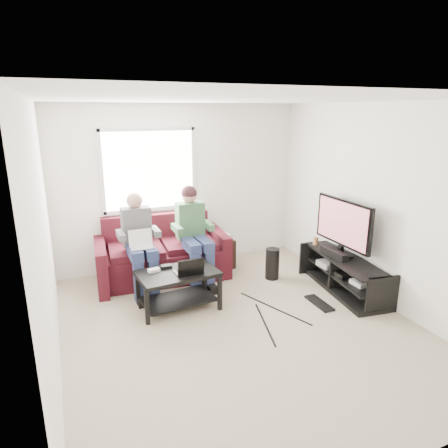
# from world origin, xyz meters

# --- Properties ---
(floor) EXTENTS (4.50, 4.50, 0.00)m
(floor) POSITION_xyz_m (0.00, 0.00, 0.00)
(floor) COLOR tan
(floor) RESTS_ON ground
(ceiling) EXTENTS (4.50, 4.50, 0.00)m
(ceiling) POSITION_xyz_m (0.00, 0.00, 2.60)
(ceiling) COLOR white
(ceiling) RESTS_ON wall_back
(wall_back) EXTENTS (4.50, 0.00, 4.50)m
(wall_back) POSITION_xyz_m (0.00, 2.25, 1.30)
(wall_back) COLOR white
(wall_back) RESTS_ON floor
(wall_front) EXTENTS (4.50, 0.00, 4.50)m
(wall_front) POSITION_xyz_m (0.00, -2.25, 1.30)
(wall_front) COLOR white
(wall_front) RESTS_ON floor
(wall_left) EXTENTS (0.00, 4.50, 4.50)m
(wall_left) POSITION_xyz_m (-2.00, 0.00, 1.30)
(wall_left) COLOR white
(wall_left) RESTS_ON floor
(wall_right) EXTENTS (0.00, 4.50, 4.50)m
(wall_right) POSITION_xyz_m (2.00, 0.00, 1.30)
(wall_right) COLOR white
(wall_right) RESTS_ON floor
(window) EXTENTS (1.48, 0.04, 1.28)m
(window) POSITION_xyz_m (-0.50, 2.23, 1.60)
(window) COLOR white
(window) RESTS_ON wall_back
(sofa) EXTENTS (2.04, 1.06, 0.93)m
(sofa) POSITION_xyz_m (-0.47, 1.80, 0.34)
(sofa) COLOR #451118
(sofa) RESTS_ON floor
(person_left) EXTENTS (0.40, 0.70, 1.39)m
(person_left) POSITION_xyz_m (-0.87, 1.44, 0.77)
(person_left) COLOR navy
(person_left) RESTS_ON sofa
(person_right) EXTENTS (0.40, 0.71, 1.43)m
(person_right) POSITION_xyz_m (-0.07, 1.46, 0.83)
(person_right) COLOR navy
(person_right) RESTS_ON sofa
(laptop_silver) EXTENTS (0.34, 0.26, 0.24)m
(laptop_silver) POSITION_xyz_m (-0.87, 1.27, 0.76)
(laptop_silver) COLOR silver
(laptop_silver) RESTS_ON person_left
(coffee_table) EXTENTS (1.05, 0.70, 0.50)m
(coffee_table) POSITION_xyz_m (-0.54, 0.72, 0.37)
(coffee_table) COLOR black
(coffee_table) RESTS_ON floor
(laptop_black) EXTENTS (0.35, 0.25, 0.24)m
(laptop_black) POSITION_xyz_m (-0.42, 0.64, 0.62)
(laptop_black) COLOR black
(laptop_black) RESTS_ON coffee_table
(controller_a) EXTENTS (0.15, 0.11, 0.04)m
(controller_a) POSITION_xyz_m (-0.82, 0.84, 0.52)
(controller_a) COLOR silver
(controller_a) RESTS_ON coffee_table
(controller_b) EXTENTS (0.14, 0.10, 0.04)m
(controller_b) POSITION_xyz_m (-0.64, 0.90, 0.52)
(controller_b) COLOR black
(controller_b) RESTS_ON coffee_table
(controller_c) EXTENTS (0.14, 0.09, 0.04)m
(controller_c) POSITION_xyz_m (-0.24, 0.87, 0.52)
(controller_c) COLOR gray
(controller_c) RESTS_ON coffee_table
(tv_stand) EXTENTS (0.66, 1.57, 0.50)m
(tv_stand) POSITION_xyz_m (1.77, 0.29, 0.23)
(tv_stand) COLOR black
(tv_stand) RESTS_ON floor
(tv) EXTENTS (0.12, 1.10, 0.81)m
(tv) POSITION_xyz_m (1.77, 0.39, 0.96)
(tv) COLOR black
(tv) RESTS_ON tv_stand
(soundbar) EXTENTS (0.12, 0.50, 0.10)m
(soundbar) POSITION_xyz_m (1.65, 0.39, 0.55)
(soundbar) COLOR black
(soundbar) RESTS_ON tv_stand
(drink_cup) EXTENTS (0.08, 0.08, 0.12)m
(drink_cup) POSITION_xyz_m (1.72, 0.92, 0.56)
(drink_cup) COLOR #9B6E42
(drink_cup) RESTS_ON tv_stand
(console_white) EXTENTS (0.30, 0.22, 0.06)m
(console_white) POSITION_xyz_m (1.77, -0.11, 0.30)
(console_white) COLOR silver
(console_white) RESTS_ON tv_stand
(console_grey) EXTENTS (0.34, 0.26, 0.08)m
(console_grey) POSITION_xyz_m (1.77, 0.59, 0.31)
(console_grey) COLOR gray
(console_grey) RESTS_ON tv_stand
(console_black) EXTENTS (0.38, 0.30, 0.07)m
(console_black) POSITION_xyz_m (1.77, 0.24, 0.30)
(console_black) COLOR black
(console_black) RESTS_ON tv_stand
(subwoofer) EXTENTS (0.21, 0.21, 0.48)m
(subwoofer) POSITION_xyz_m (1.06, 1.07, 0.24)
(subwoofer) COLOR black
(subwoofer) RESTS_ON floor
(keyboard_floor) EXTENTS (0.17, 0.49, 0.03)m
(keyboard_floor) POSITION_xyz_m (1.22, 0.07, 0.01)
(keyboard_floor) COLOR black
(keyboard_floor) RESTS_ON floor
(end_table) EXTENTS (0.32, 0.32, 0.57)m
(end_table) POSITION_xyz_m (0.53, 1.77, 0.26)
(end_table) COLOR black
(end_table) RESTS_ON floor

